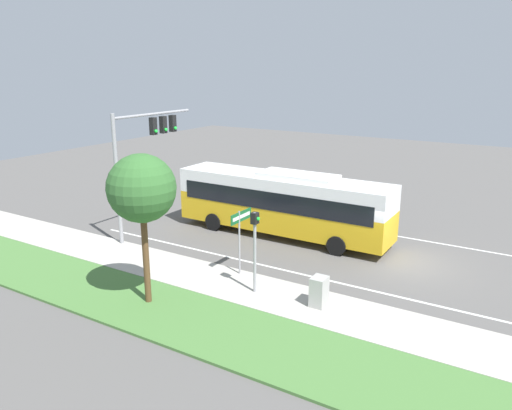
{
  "coord_description": "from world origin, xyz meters",
  "views": [
    {
      "loc": [
        -21.82,
        -5.58,
        8.77
      ],
      "look_at": [
        -0.5,
        7.44,
        1.78
      ],
      "focal_mm": 35.0,
      "sensor_mm": 36.0,
      "label": 1
    }
  ],
  "objects": [
    {
      "name": "ground_plane",
      "position": [
        0.0,
        0.0,
        0.0
      ],
      "size": [
        80.0,
        80.0,
        0.0
      ],
      "primitive_type": "plane",
      "color": "#565451"
    },
    {
      "name": "utility_cabinet",
      "position": [
        -6.13,
        1.26,
        0.69
      ],
      "size": [
        0.66,
        0.54,
        1.14
      ],
      "color": "#A8A8A3",
      "rests_on": "sidewalk"
    },
    {
      "name": "lane_divider_near",
      "position": [
        -3.6,
        0.0,
        0.0
      ],
      "size": [
        0.14,
        30.0,
        0.01
      ],
      "color": "silver",
      "rests_on": "ground_plane"
    },
    {
      "name": "grass_verge",
      "position": [
        -9.4,
        0.0,
        0.05
      ],
      "size": [
        3.6,
        80.0,
        0.1
      ],
      "color": "#477538",
      "rests_on": "ground_plane"
    },
    {
      "name": "street_sign",
      "position": [
        -5.08,
        5.42,
        2.1
      ],
      "size": [
        1.53,
        0.08,
        2.92
      ],
      "color": "#939399",
      "rests_on": "ground_plane"
    },
    {
      "name": "lane_divider_far",
      "position": [
        3.6,
        0.0,
        0.0
      ],
      "size": [
        0.14,
        30.0,
        0.01
      ],
      "color": "silver",
      "rests_on": "ground_plane"
    },
    {
      "name": "sidewalk",
      "position": [
        -6.2,
        0.0,
        0.06
      ],
      "size": [
        2.8,
        80.0,
        0.12
      ],
      "color": "#ADA89E",
      "rests_on": "ground_plane"
    },
    {
      "name": "signal_gantry",
      "position": [
        -3.13,
        12.62,
        4.82
      ],
      "size": [
        5.71,
        0.41,
        6.6
      ],
      "color": "#939399",
      "rests_on": "ground_plane"
    },
    {
      "name": "roadside_tree",
      "position": [
        -9.15,
        6.97,
        4.5
      ],
      "size": [
        2.51,
        2.51,
        5.69
      ],
      "color": "brown",
      "rests_on": "grass_verge"
    },
    {
      "name": "pedestrian_signal",
      "position": [
        -6.35,
        3.92,
        2.28
      ],
      "size": [
        0.28,
        0.34,
        3.39
      ],
      "color": "#939399",
      "rests_on": "ground_plane"
    },
    {
      "name": "bus",
      "position": [
        0.51,
        6.43,
        1.92
      ],
      "size": [
        2.66,
        11.7,
        3.48
      ],
      "color": "gold",
      "rests_on": "ground_plane"
    }
  ]
}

